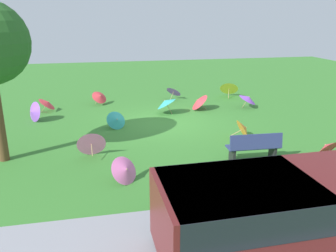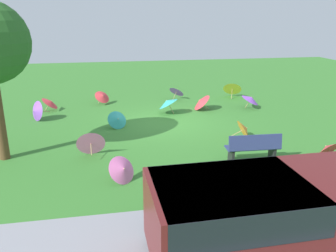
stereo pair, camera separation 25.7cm
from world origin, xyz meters
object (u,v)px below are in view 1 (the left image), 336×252
Objects in this scene: parasol_purple_4 at (33,112)px; parasol_red_0 at (100,96)px; parasol_pink_0 at (125,170)px; parasol_orange_0 at (244,128)px; parasol_purple_6 at (174,91)px; van_dark at (278,210)px; park_bench at (254,147)px; parasol_teal_0 at (166,102)px; parasol_red_1 at (327,147)px; parasol_purple_1 at (248,98)px; parasol_teal_1 at (116,120)px; parasol_pink_3 at (91,143)px; parasol_red_4 at (48,103)px; parasol_red_3 at (198,101)px; parasol_yellow_0 at (229,87)px.

parasol_red_0 is at bearing -140.29° from parasol_purple_4.
parasol_purple_4 is at bearing -62.81° from parasol_pink_0.
parasol_purple_6 is at bearing -80.32° from parasol_orange_0.
park_bench is at bearing -110.24° from van_dark.
parasol_red_1 is at bearing 123.56° from parasol_teal_0.
parasol_teal_1 is (6.28, 1.85, -0.12)m from parasol_purple_1.
parasol_purple_4 is 4.82m from parasol_pink_3.
parasol_red_4 is at bearing -104.66° from parasol_purple_4.
park_bench is 1.56× the size of parasol_purple_6.
parasol_red_3 is at bearing -166.01° from parasol_teal_0.
parasol_red_3 is (-1.59, -10.10, -0.51)m from van_dark.
parasol_yellow_0 is 2.46m from parasol_purple_1.
parasol_purple_1 is at bearing -111.81° from van_dark.
parasol_teal_1 is at bearing 34.40° from parasol_yellow_0.
parasol_red_4 is (6.79, -1.09, 0.00)m from parasol_red_3.
parasol_purple_4 is (3.28, -1.60, 0.08)m from parasol_teal_1.
parasol_red_0 is at bearing -76.56° from van_dark.
park_bench is 1.39× the size of parasol_teal_0.
van_dark is 5.90× the size of parasol_orange_0.
parasol_red_1 is at bearing 108.77° from parasol_purple_6.
parasol_purple_4 is 1.00× the size of parasol_pink_3.
parasol_red_1 is at bearing 176.21° from park_bench.
parasol_red_0 reaches higher than parasol_red_1.
parasol_purple_1 is 9.57m from parasol_purple_4.
parasol_yellow_0 reaches higher than parasol_teal_1.
parasol_pink_0 is (6.22, 0.43, 0.02)m from parasol_red_1.
parasol_purple_1 is at bearing 172.02° from parasol_red_4.
van_dark is at bearing 114.90° from parasol_red_4.
van_dark is 5.46m from parasol_red_1.
van_dark is 10.24m from parasol_red_3.
parasol_red_1 is (0.16, 8.51, -0.17)m from parasol_yellow_0.
parasol_purple_4 is (9.42, -5.80, 0.09)m from parasol_red_1.
parasol_purple_4 is 1.08× the size of parasol_red_4.
park_bench reaches higher than parasol_red_3.
parasol_teal_1 is at bearing 132.56° from parasol_red_4.
parasol_pink_0 is at bearing 69.39° from parasol_purple_6.
parasol_red_3 is 6.87m from parasol_red_4.
van_dark is 4.91× the size of parasol_pink_0.
parasol_red_1 is at bearing -176.04° from parasol_pink_0.
park_bench is 1.86× the size of parasol_red_1.
parasol_red_3 is 1.13× the size of parasol_red_4.
parasol_teal_0 reaches higher than parasol_purple_1.
parasol_red_1 is 11.07m from parasol_purple_4.
parasol_purple_4 reaches higher than parasol_teal_0.
parasol_pink_0 is 7.00m from parasol_purple_4.
parasol_yellow_0 is at bearing -90.36° from parasol_purple_1.
parasol_pink_0 is 9.51m from parasol_purple_6.
van_dark is at bearing 120.88° from parasol_pink_3.
parasol_red_4 is (5.15, -1.50, -0.13)m from parasol_teal_0.
parasol_purple_1 is (-3.96, -9.91, -0.44)m from van_dark.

